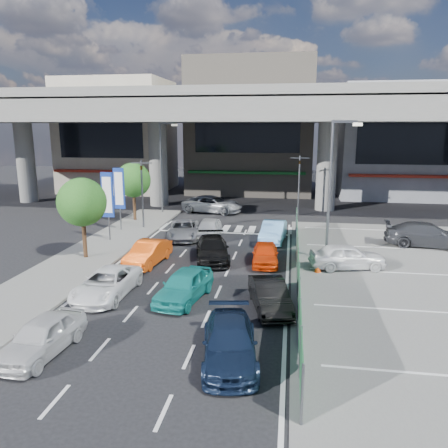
% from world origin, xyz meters
% --- Properties ---
extents(ground, '(120.00, 120.00, 0.00)m').
position_xyz_m(ground, '(0.00, 0.00, 0.00)').
color(ground, black).
rests_on(ground, ground).
extents(parking_lot, '(12.00, 28.00, 0.06)m').
position_xyz_m(parking_lot, '(11.00, 2.00, 0.03)').
color(parking_lot, '#61615E').
rests_on(parking_lot, ground).
extents(sidewalk_left, '(4.00, 30.00, 0.12)m').
position_xyz_m(sidewalk_left, '(-7.00, 4.00, 0.06)').
color(sidewalk_left, '#61615E').
rests_on(sidewalk_left, ground).
extents(fence_run, '(0.16, 22.00, 1.80)m').
position_xyz_m(fence_run, '(5.30, 1.00, 0.90)').
color(fence_run, '#1E5831').
rests_on(fence_run, ground).
extents(expressway, '(64.00, 14.00, 10.75)m').
position_xyz_m(expressway, '(0.00, 22.00, 8.76)').
color(expressway, slate).
rests_on(expressway, ground).
extents(building_west, '(12.00, 10.90, 13.00)m').
position_xyz_m(building_west, '(-16.00, 31.97, 6.49)').
color(building_west, '#A59A85').
rests_on(building_west, ground).
extents(building_center, '(14.00, 10.90, 15.00)m').
position_xyz_m(building_center, '(0.00, 32.97, 7.49)').
color(building_center, gray).
rests_on(building_center, ground).
extents(building_east, '(12.00, 10.90, 12.00)m').
position_xyz_m(building_east, '(16.00, 31.97, 5.99)').
color(building_east, slate).
rests_on(building_east, ground).
extents(traffic_light_left, '(1.60, 1.24, 5.20)m').
position_xyz_m(traffic_light_left, '(-6.20, 12.00, 3.94)').
color(traffic_light_left, '#595B60').
rests_on(traffic_light_left, ground).
extents(traffic_light_right, '(1.60, 1.24, 5.20)m').
position_xyz_m(traffic_light_right, '(5.50, 19.00, 3.94)').
color(traffic_light_right, '#595B60').
rests_on(traffic_light_right, ground).
extents(street_lamp_right, '(1.65, 0.22, 8.00)m').
position_xyz_m(street_lamp_right, '(7.17, 6.00, 4.77)').
color(street_lamp_right, '#595B60').
rests_on(street_lamp_right, ground).
extents(street_lamp_left, '(1.65, 0.22, 8.00)m').
position_xyz_m(street_lamp_left, '(-6.33, 18.00, 4.77)').
color(street_lamp_left, '#595B60').
rests_on(street_lamp_left, ground).
extents(signboard_near, '(0.80, 0.14, 4.70)m').
position_xyz_m(signboard_near, '(-7.20, 7.99, 3.06)').
color(signboard_near, '#595B60').
rests_on(signboard_near, ground).
extents(signboard_far, '(0.80, 0.14, 4.70)m').
position_xyz_m(signboard_far, '(-7.60, 10.99, 3.06)').
color(signboard_far, '#595B60').
rests_on(signboard_far, ground).
extents(tree_near, '(2.80, 2.80, 4.80)m').
position_xyz_m(tree_near, '(-7.00, 4.00, 3.39)').
color(tree_near, '#382314').
rests_on(tree_near, ground).
extents(tree_far, '(2.80, 2.80, 4.80)m').
position_xyz_m(tree_far, '(-7.80, 14.50, 3.39)').
color(tree_far, '#382314').
rests_on(tree_far, ground).
extents(van_white_back_left, '(1.85, 3.91, 1.29)m').
position_xyz_m(van_white_back_left, '(-3.41, -6.57, 0.65)').
color(van_white_back_left, silver).
rests_on(van_white_back_left, ground).
extents(minivan_navy_back, '(2.45, 4.62, 1.27)m').
position_xyz_m(minivan_navy_back, '(3.00, -6.01, 0.64)').
color(minivan_navy_back, '#101B32').
rests_on(minivan_navy_back, ground).
extents(sedan_white_mid_left, '(2.15, 4.50, 1.24)m').
position_xyz_m(sedan_white_mid_left, '(-3.36, -1.31, 0.62)').
color(sedan_white_mid_left, white).
rests_on(sedan_white_mid_left, ground).
extents(taxi_teal_mid, '(2.32, 4.27, 1.38)m').
position_xyz_m(taxi_teal_mid, '(0.25, -1.18, 0.69)').
color(taxi_teal_mid, teal).
rests_on(taxi_teal_mid, ground).
extents(hatch_black_mid_right, '(2.22, 4.04, 1.26)m').
position_xyz_m(hatch_black_mid_right, '(4.10, -1.63, 0.63)').
color(hatch_black_mid_right, black).
rests_on(hatch_black_mid_right, ground).
extents(taxi_orange_left, '(1.84, 4.14, 1.32)m').
position_xyz_m(taxi_orange_left, '(-3.03, 3.58, 0.66)').
color(taxi_orange_left, '#EF520F').
rests_on(taxi_orange_left, ground).
extents(sedan_black_mid, '(2.83, 4.89, 1.33)m').
position_xyz_m(sedan_black_mid, '(0.42, 4.93, 0.67)').
color(sedan_black_mid, black).
rests_on(sedan_black_mid, ground).
extents(taxi_orange_right, '(1.63, 3.64, 1.22)m').
position_xyz_m(taxi_orange_right, '(3.52, 4.63, 0.61)').
color(taxi_orange_right, red).
rests_on(taxi_orange_right, ground).
extents(wagon_silver_front_left, '(2.69, 4.67, 1.23)m').
position_xyz_m(wagon_silver_front_left, '(-2.46, 9.59, 0.61)').
color(wagon_silver_front_left, gray).
rests_on(wagon_silver_front_left, ground).
extents(sedan_white_front_mid, '(1.69, 3.96, 1.33)m').
position_xyz_m(sedan_white_front_mid, '(-0.78, 9.99, 0.67)').
color(sedan_white_front_mid, silver).
rests_on(sedan_white_front_mid, ground).
extents(kei_truck_front_right, '(1.81, 4.30, 1.38)m').
position_xyz_m(kei_truck_front_right, '(3.75, 9.66, 0.69)').
color(kei_truck_front_right, '#66A4DE').
rests_on(kei_truck_front_right, ground).
extents(crossing_wagon_silver, '(5.79, 3.42, 1.51)m').
position_xyz_m(crossing_wagon_silver, '(-2.15, 19.16, 0.75)').
color(crossing_wagon_silver, '#A8ABB0').
rests_on(crossing_wagon_silver, ground).
extents(parked_sedan_white, '(4.28, 2.32, 1.38)m').
position_xyz_m(parked_sedan_white, '(7.99, 4.38, 0.75)').
color(parked_sedan_white, white).
rests_on(parked_sedan_white, parking_lot).
extents(parked_sedan_dgrey, '(5.49, 2.77, 1.53)m').
position_xyz_m(parked_sedan_dgrey, '(13.62, 9.75, 0.82)').
color(parked_sedan_dgrey, '#34353A').
rests_on(parked_sedan_dgrey, parking_lot).
extents(traffic_cone, '(0.43, 0.43, 0.68)m').
position_xyz_m(traffic_cone, '(6.39, 3.48, 0.40)').
color(traffic_cone, '#EE4A0D').
rests_on(traffic_cone, parking_lot).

